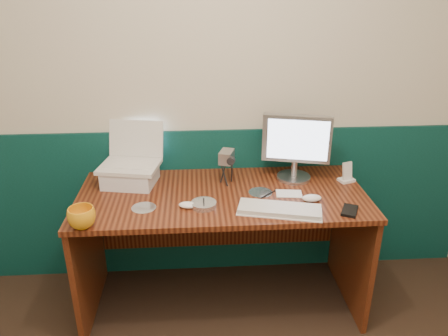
{
  "coord_description": "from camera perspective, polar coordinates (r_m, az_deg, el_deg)",
  "views": [
    {
      "loc": [
        -0.04,
        -0.78,
        1.85
      ],
      "look_at": [
        0.09,
        1.23,
        0.97
      ],
      "focal_mm": 35.0,
      "sensor_mm": 36.0,
      "label": 1
    }
  ],
  "objects": [
    {
      "name": "wainscot",
      "position": [
        2.86,
        -2.59,
        -4.64
      ],
      "size": [
        3.48,
        0.02,
        1.0
      ],
      "primitive_type": "cube",
      "color": "#062E2A",
      "rests_on": "ground"
    },
    {
      "name": "mouse_right",
      "position": [
        2.39,
        11.39,
        -3.87
      ],
      "size": [
        0.11,
        0.07,
        0.04
      ],
      "primitive_type": "ellipsoid",
      "rotation": [
        0.0,
        0.0,
        0.04
      ],
      "color": "white",
      "rests_on": "desk"
    },
    {
      "name": "papers",
      "position": [
        2.45,
        8.48,
        -3.34
      ],
      "size": [
        0.15,
        0.11,
        0.0
      ],
      "primitive_type": "cube",
      "rotation": [
        0.0,
        0.0,
        -0.13
      ],
      "color": "white",
      "rests_on": "desk"
    },
    {
      "name": "monitor",
      "position": [
        2.57,
        9.34,
        2.6
      ],
      "size": [
        0.41,
        0.2,
        0.39
      ],
      "primitive_type": null,
      "rotation": [
        0.0,
        0.0,
        -0.24
      ],
      "color": "#A7A7AC",
      "rests_on": "desk"
    },
    {
      "name": "pen",
      "position": [
        2.42,
        5.8,
        -3.45
      ],
      "size": [
        0.1,
        0.09,
        0.01
      ],
      "primitive_type": "cylinder",
      "rotation": [
        0.0,
        1.57,
        0.75
      ],
      "color": "black",
      "rests_on": "desk"
    },
    {
      "name": "keyboard",
      "position": [
        2.25,
        7.26,
        -5.47
      ],
      "size": [
        0.44,
        0.24,
        0.02
      ],
      "primitive_type": "cube",
      "rotation": [
        0.0,
        0.0,
        -0.24
      ],
      "color": "silver",
      "rests_on": "desk"
    },
    {
      "name": "laptop_riser",
      "position": [
        2.58,
        -12.12,
        -1.01
      ],
      "size": [
        0.32,
        0.29,
        0.1
      ],
      "primitive_type": "cube",
      "rotation": [
        0.0,
        0.0,
        -0.19
      ],
      "color": "white",
      "rests_on": "desk"
    },
    {
      "name": "pda",
      "position": [
        2.33,
        16.09,
        -5.37
      ],
      "size": [
        0.12,
        0.14,
        0.01
      ],
      "primitive_type": "cube",
      "rotation": [
        0.0,
        0.0,
        -0.46
      ],
      "color": "black",
      "rests_on": "desk"
    },
    {
      "name": "cd_spindle",
      "position": [
        2.29,
        -2.66,
        -4.78
      ],
      "size": [
        0.13,
        0.13,
        0.03
      ],
      "primitive_type": "cylinder",
      "color": "silver",
      "rests_on": "desk"
    },
    {
      "name": "dock",
      "position": [
        2.67,
        15.67,
        -1.52
      ],
      "size": [
        0.1,
        0.09,
        0.02
      ],
      "primitive_type": "cube",
      "rotation": [
        0.0,
        0.0,
        0.35
      ],
      "color": "white",
      "rests_on": "desk"
    },
    {
      "name": "mouse_left",
      "position": [
        2.28,
        -4.75,
        -4.84
      ],
      "size": [
        0.1,
        0.07,
        0.03
      ],
      "primitive_type": "ellipsoid",
      "rotation": [
        0.0,
        0.0,
        -0.18
      ],
      "color": "white",
      "rests_on": "desk"
    },
    {
      "name": "desk",
      "position": [
        2.62,
        -0.23,
        -10.69
      ],
      "size": [
        1.6,
        0.7,
        0.75
      ],
      "primitive_type": "cube",
      "color": "#37140A",
      "rests_on": "ground"
    },
    {
      "name": "camcorder",
      "position": [
        2.51,
        0.34,
        0.06
      ],
      "size": [
        0.13,
        0.15,
        0.2
      ],
      "primitive_type": null,
      "rotation": [
        0.0,
        0.0,
        -0.32
      ],
      "color": "#A6A6AB",
      "rests_on": "desk"
    },
    {
      "name": "laptop",
      "position": [
        2.51,
        -12.48,
        2.83
      ],
      "size": [
        0.37,
        0.31,
        0.27
      ],
      "primitive_type": null,
      "rotation": [
        0.0,
        0.0,
        -0.19
      ],
      "color": "silver",
      "rests_on": "laptop_riser"
    },
    {
      "name": "back_wall",
      "position": [
        2.6,
        -2.9,
        10.21
      ],
      "size": [
        3.5,
        0.04,
        2.5
      ],
      "primitive_type": "cube",
      "color": "beige",
      "rests_on": "ground"
    },
    {
      "name": "cd_loose_a",
      "position": [
        2.32,
        -10.43,
        -5.11
      ],
      "size": [
        0.13,
        0.13,
        0.0
      ],
      "primitive_type": "cylinder",
      "color": "silver",
      "rests_on": "desk"
    },
    {
      "name": "mug",
      "position": [
        2.2,
        -18.09,
        -6.18
      ],
      "size": [
        0.16,
        0.16,
        0.1
      ],
      "primitive_type": "imported",
      "rotation": [
        0.0,
        0.0,
        0.22
      ],
      "color": "orange",
      "rests_on": "desk"
    },
    {
      "name": "cd_loose_b",
      "position": [
        2.45,
        4.77,
        -3.18
      ],
      "size": [
        0.13,
        0.13,
        0.0
      ],
      "primitive_type": "cylinder",
      "color": "#ADB4BD",
      "rests_on": "desk"
    },
    {
      "name": "music_player",
      "position": [
        2.64,
        15.81,
        -0.34
      ],
      "size": [
        0.07,
        0.05,
        0.1
      ],
      "primitive_type": "cube",
      "rotation": [
        -0.17,
        0.0,
        0.35
      ],
      "color": "silver",
      "rests_on": "dock"
    }
  ]
}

